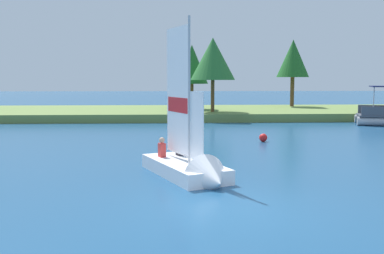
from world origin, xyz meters
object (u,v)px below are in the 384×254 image
object	(u,v)px
shoreline_tree_midleft	(192,64)
shoreline_tree_midright	(293,59)
sailboat	(193,167)
channel_buoy	(263,138)
shoreline_tree_centre	(213,59)

from	to	relation	value
shoreline_tree_midleft	shoreline_tree_midright	distance (m)	10.00
sailboat	channel_buoy	distance (m)	9.09
shoreline_tree_midleft	sailboat	distance (m)	23.77
channel_buoy	shoreline_tree_centre	bearing A→B (deg)	96.79
shoreline_tree_midleft	shoreline_tree_midright	xyz separation A→B (m)	(9.49, 3.09, 0.63)
shoreline_tree_centre	channel_buoy	bearing A→B (deg)	-83.21
shoreline_tree_midright	sailboat	xyz separation A→B (m)	(-10.56, -26.49, -4.61)
shoreline_tree_centre	sailboat	world-z (taller)	shoreline_tree_centre
shoreline_tree_midright	channel_buoy	world-z (taller)	shoreline_tree_midright
shoreline_tree_midright	sailboat	size ratio (longest dim) A/B	1.09
shoreline_tree_midright	sailboat	distance (m)	28.89
shoreline_tree_midright	sailboat	bearing A→B (deg)	-111.73
shoreline_tree_midleft	shoreline_tree_centre	xyz separation A→B (m)	(1.47, -3.13, 0.32)
shoreline_tree_midleft	shoreline_tree_midright	world-z (taller)	shoreline_tree_midright
shoreline_tree_midleft	shoreline_tree_midright	bearing A→B (deg)	18.02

